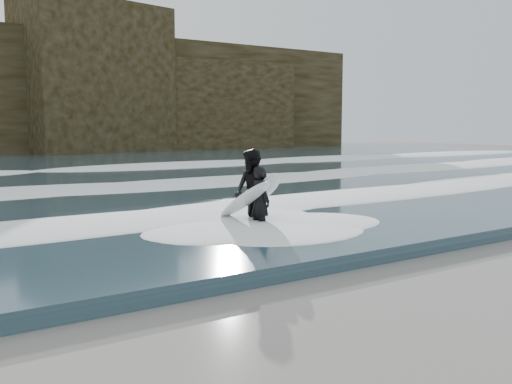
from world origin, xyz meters
The scene contains 7 objects.
ground centered at (0.00, 0.00, 0.00)m, with size 120.00×120.00×0.00m, color #89635A.
sea centered at (0.00, 29.00, 0.15)m, with size 90.00×52.00×0.30m, color #28414E.
foam_near centered at (0.00, 9.00, 0.40)m, with size 60.00×3.20×0.20m, color white.
foam_mid centered at (0.00, 16.00, 0.42)m, with size 60.00×4.00×0.24m, color white.
foam_far centered at (0.00, 25.00, 0.45)m, with size 60.00×4.80×0.30m, color white.
surfer_left centered at (0.68, 6.66, 0.82)m, with size 0.94×2.06×1.62m.
surfer_right centered at (0.75, 6.86, 1.00)m, with size 1.35×1.80×1.99m.
Camera 1 is at (-6.57, -4.21, 2.56)m, focal length 40.00 mm.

